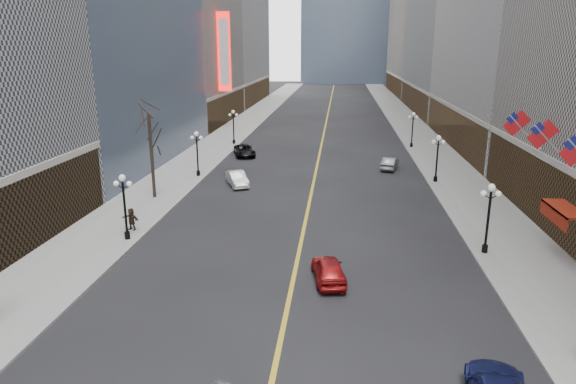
% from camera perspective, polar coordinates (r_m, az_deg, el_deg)
% --- Properties ---
extents(sidewalk_east, '(6.00, 230.00, 0.15)m').
position_cam_1_polar(sidewalk_east, '(73.53, 14.84, 5.36)').
color(sidewalk_east, gray).
rests_on(sidewalk_east, ground).
extents(sidewalk_west, '(6.00, 230.00, 0.15)m').
position_cam_1_polar(sidewalk_west, '(74.44, -7.06, 5.89)').
color(sidewalk_west, gray).
rests_on(sidewalk_west, ground).
extents(lane_line, '(0.25, 200.00, 0.02)m').
position_cam_1_polar(lane_line, '(82.52, 4.08, 6.89)').
color(lane_line, gold).
rests_on(lane_line, ground).
extents(streetlamp_east_1, '(1.26, 0.44, 4.52)m').
position_cam_1_polar(streetlamp_east_1, '(34.31, 21.44, -2.00)').
color(streetlamp_east_1, black).
rests_on(streetlamp_east_1, sidewalk_east).
extents(streetlamp_east_2, '(1.26, 0.44, 4.52)m').
position_cam_1_polar(streetlamp_east_2, '(51.33, 16.27, 4.11)').
color(streetlamp_east_2, black).
rests_on(streetlamp_east_2, sidewalk_east).
extents(streetlamp_east_3, '(1.26, 0.44, 4.52)m').
position_cam_1_polar(streetlamp_east_3, '(68.86, 13.68, 7.14)').
color(streetlamp_east_3, black).
rests_on(streetlamp_east_3, sidewalk_east).
extents(streetlamp_west_1, '(1.26, 0.44, 4.52)m').
position_cam_1_polar(streetlamp_west_1, '(35.92, -17.75, -0.87)').
color(streetlamp_west_1, black).
rests_on(streetlamp_west_1, sidewalk_west).
extents(streetlamp_west_2, '(1.26, 0.44, 4.52)m').
position_cam_1_polar(streetlamp_west_2, '(52.42, -10.07, 4.74)').
color(streetlamp_west_2, black).
rests_on(streetlamp_west_2, sidewalk_west).
extents(streetlamp_west_3, '(1.26, 0.44, 4.52)m').
position_cam_1_polar(streetlamp_west_3, '(69.67, -6.08, 7.60)').
color(streetlamp_west_3, black).
rests_on(streetlamp_west_3, sidewalk_west).
extents(flag_4, '(2.87, 0.12, 2.87)m').
position_cam_1_polar(flag_4, '(36.31, 26.68, 5.48)').
color(flag_4, '#B2B2B7').
rests_on(flag_4, ground).
extents(flag_5, '(2.87, 0.12, 2.87)m').
position_cam_1_polar(flag_5, '(40.97, 24.28, 6.76)').
color(flag_5, '#B2B2B7').
rests_on(flag_5, ground).
extents(awning_c, '(1.40, 4.00, 0.93)m').
position_cam_1_polar(awning_c, '(35.68, 28.13, -1.84)').
color(awning_c, maroon).
rests_on(awning_c, ground).
extents(theatre_marquee, '(2.00, 0.55, 12.00)m').
position_cam_1_polar(theatre_marquee, '(83.52, -7.10, 15.18)').
color(theatre_marquee, red).
rests_on(theatre_marquee, ground).
extents(tree_west_far, '(3.60, 3.60, 7.92)m').
position_cam_1_polar(tree_west_far, '(44.91, -15.12, 6.93)').
color(tree_west_far, '#2D231C').
rests_on(tree_west_far, sidewalk_west).
extents(car_nb_mid, '(3.03, 4.39, 1.37)m').
position_cam_1_polar(car_nb_mid, '(49.03, -5.68, 1.49)').
color(car_nb_mid, silver).
rests_on(car_nb_mid, ground).
extents(car_nb_far, '(3.59, 5.36, 1.37)m').
position_cam_1_polar(car_nb_far, '(62.45, -4.85, 4.61)').
color(car_nb_far, black).
rests_on(car_nb_far, ground).
extents(car_sb_mid, '(2.32, 4.31, 1.39)m').
position_cam_1_polar(car_sb_mid, '(29.23, 4.55, -8.59)').
color(car_sb_mid, maroon).
rests_on(car_sb_mid, ground).
extents(car_sb_far, '(2.31, 4.23, 1.32)m').
position_cam_1_polar(car_sb_far, '(56.50, 11.24, 3.15)').
color(car_sb_far, '#545B5D').
rests_on(car_sb_far, ground).
extents(ped_west_far, '(1.56, 0.92, 1.62)m').
position_cam_1_polar(ped_west_far, '(38.20, -17.01, -2.89)').
color(ped_west_far, '#2D2119').
rests_on(ped_west_far, sidewalk_west).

